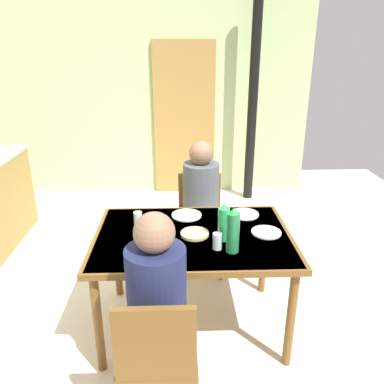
{
  "coord_description": "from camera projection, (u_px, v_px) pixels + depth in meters",
  "views": [
    {
      "loc": [
        0.34,
        -2.51,
        1.94
      ],
      "look_at": [
        0.42,
        -0.05,
        0.99
      ],
      "focal_mm": 35.88,
      "sensor_mm": 36.0,
      "label": 1
    }
  ],
  "objects": [
    {
      "name": "dining_table",
      "position": [
        193.0,
        244.0,
        2.61
      ],
      "size": [
        1.33,
        0.93,
        0.74
      ],
      "color": "brown",
      "rests_on": "ground_plane"
    },
    {
      "name": "dinner_plate_near_right",
      "position": [
        187.0,
        215.0,
        2.86
      ],
      "size": [
        0.22,
        0.22,
        0.01
      ],
      "primitive_type": "cylinder",
      "color": "white",
      "rests_on": "dining_table"
    },
    {
      "name": "cutlery_knife_near",
      "position": [
        222.0,
        228.0,
        2.66
      ],
      "size": [
        0.05,
        0.15,
        0.0
      ],
      "primitive_type": "cube",
      "rotation": [
        0.0,
        0.0,
        4.51
      ],
      "color": "silver",
      "rests_on": "dining_table"
    },
    {
      "name": "stove_pipe_column",
      "position": [
        253.0,
        100.0,
        4.75
      ],
      "size": [
        0.12,
        0.12,
        2.59
      ],
      "primitive_type": "cylinder",
      "color": "black",
      "rests_on": "ground_plane"
    },
    {
      "name": "serving_bowl_center",
      "position": [
        149.0,
        239.0,
        2.47
      ],
      "size": [
        0.17,
        0.17,
        0.05
      ],
      "primitive_type": "cylinder",
      "color": "silver",
      "rests_on": "dining_table"
    },
    {
      "name": "cutlery_fork_near",
      "position": [
        157.0,
        223.0,
        2.74
      ],
      "size": [
        0.09,
        0.14,
        0.0
      ],
      "primitive_type": "cube",
      "rotation": [
        0.0,
        0.0,
        1.04
      ],
      "color": "silver",
      "rests_on": "dining_table"
    },
    {
      "name": "person_near_diner",
      "position": [
        157.0,
        291.0,
        1.93
      ],
      "size": [
        0.3,
        0.37,
        0.77
      ],
      "color": "navy",
      "rests_on": "ground_plane"
    },
    {
      "name": "water_bottle_green_near",
      "position": [
        233.0,
        231.0,
        2.33
      ],
      "size": [
        0.08,
        0.08,
        0.29
      ],
      "color": "#237C45",
      "rests_on": "dining_table"
    },
    {
      "name": "person_far_diner",
      "position": [
        201.0,
        193.0,
        3.21
      ],
      "size": [
        0.3,
        0.37,
        0.77
      ],
      "rotation": [
        0.0,
        0.0,
        3.14
      ],
      "color": "#55594D",
      "rests_on": "ground_plane"
    },
    {
      "name": "chair_far_diner",
      "position": [
        200.0,
        217.0,
        3.44
      ],
      "size": [
        0.4,
        0.4,
        0.87
      ],
      "rotation": [
        0.0,
        0.0,
        3.14
      ],
      "color": "brown",
      "rests_on": "ground_plane"
    },
    {
      "name": "bread_plate_sliced",
      "position": [
        195.0,
        234.0,
        2.57
      ],
      "size": [
        0.19,
        0.19,
        0.02
      ],
      "primitive_type": "cylinder",
      "color": "#DBB77A",
      "rests_on": "dining_table"
    },
    {
      "name": "water_bottle_green_far",
      "position": [
        224.0,
        223.0,
        2.47
      ],
      "size": [
        0.08,
        0.08,
        0.26
      ],
      "color": "#29A45A",
      "rests_on": "dining_table"
    },
    {
      "name": "drinking_glass_spare_center",
      "position": [
        156.0,
        255.0,
        2.25
      ],
      "size": [
        0.06,
        0.06,
        0.09
      ],
      "primitive_type": "cylinder",
      "color": "silver",
      "rests_on": "dining_table"
    },
    {
      "name": "drinking_glass_by_near_diner",
      "position": [
        138.0,
        218.0,
        2.71
      ],
      "size": [
        0.06,
        0.06,
        0.1
      ],
      "primitive_type": "cylinder",
      "color": "silver",
      "rests_on": "dining_table"
    },
    {
      "name": "door_wooden",
      "position": [
        184.0,
        120.0,
        5.08
      ],
      "size": [
        0.8,
        0.05,
        2.0
      ],
      "primitive_type": "cube",
      "color": "olive",
      "rests_on": "ground_plane"
    },
    {
      "name": "ground_plane",
      "position": [
        138.0,
        308.0,
        3.03
      ],
      "size": [
        6.9,
        6.9,
        0.0
      ],
      "primitive_type": "plane",
      "color": "silver"
    },
    {
      "name": "dinner_plate_near_left",
      "position": [
        244.0,
        214.0,
        2.88
      ],
      "size": [
        0.21,
        0.21,
        0.01
      ],
      "primitive_type": "cylinder",
      "color": "white",
      "rests_on": "dining_table"
    },
    {
      "name": "wall_back",
      "position": [
        153.0,
        97.0,
        5.03
      ],
      "size": [
        4.13,
        0.1,
        2.59
      ],
      "primitive_type": "cube",
      "color": "#ADC486",
      "rests_on": "ground_plane"
    },
    {
      "name": "dinner_plate_far_center",
      "position": [
        266.0,
        232.0,
        2.6
      ],
      "size": [
        0.2,
        0.2,
        0.01
      ],
      "primitive_type": "cylinder",
      "color": "white",
      "rests_on": "dining_table"
    },
    {
      "name": "drinking_glass_by_far_diner",
      "position": [
        217.0,
        241.0,
        2.39
      ],
      "size": [
        0.06,
        0.06,
        0.11
      ],
      "primitive_type": "cylinder",
      "color": "silver",
      "rests_on": "dining_table"
    },
    {
      "name": "chair_near_diner",
      "position": [
        157.0,
        356.0,
        1.9
      ],
      "size": [
        0.4,
        0.4,
        0.87
      ],
      "color": "brown",
      "rests_on": "ground_plane"
    }
  ]
}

